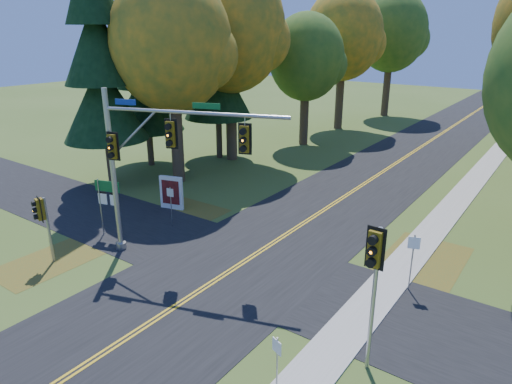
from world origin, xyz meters
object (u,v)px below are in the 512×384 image
Objects in this scene: traffic_mast at (152,153)px; east_signal_pole at (374,265)px; route_sign_cluster at (108,197)px; info_kiosk at (171,193)px.

traffic_mast is 1.65× the size of east_signal_pole.
east_signal_pole is at bearing -27.64° from traffic_mast.
route_sign_cluster is (-3.71, 0.10, -2.89)m from traffic_mast.
route_sign_cluster is 4.76m from info_kiosk.
info_kiosk is at bearing 75.54° from route_sign_cluster.
east_signal_pole is 16.73m from info_kiosk.
east_signal_pole reaches higher than info_kiosk.
traffic_mast is 11.48m from east_signal_pole.
traffic_mast is 2.66× the size of route_sign_cluster.
info_kiosk is (-3.89, 4.71, -4.06)m from traffic_mast.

